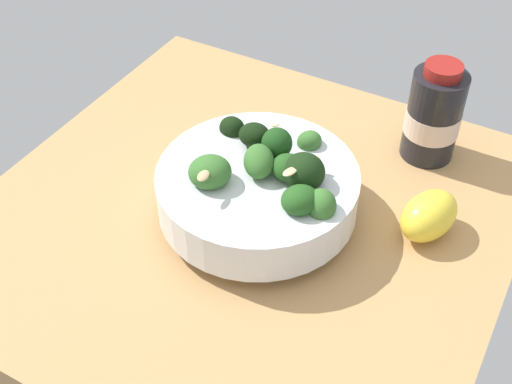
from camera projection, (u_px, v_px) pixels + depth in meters
ground_plane at (246, 227)px, 78.28cm from camera, size 57.67×57.67×4.90cm
bowl_of_broccoli at (258, 189)px, 72.82cm from camera, size 21.96×21.96×11.03cm
lemon_wedge at (429, 216)px, 72.48cm from camera, size 8.75×7.12×5.17cm
bottle_tall at (434, 115)px, 80.34cm from camera, size 6.61×6.61×12.79cm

